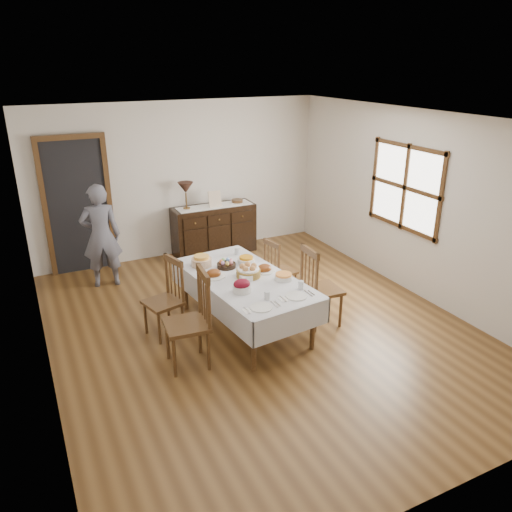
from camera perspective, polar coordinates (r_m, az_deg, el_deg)
name	(u,v)px	position (r m, az deg, el deg)	size (l,w,h in m)	color
ground	(259,327)	(6.48, 0.39, -8.13)	(6.00, 6.00, 0.00)	brown
room_shell	(234,197)	(6.15, -2.56, 6.77)	(5.02, 6.02, 2.65)	white
dining_table	(244,284)	(6.20, -1.36, -3.17)	(1.27, 2.15, 0.70)	silver
chair_left_near	(191,319)	(5.54, -7.39, -7.11)	(0.51, 0.51, 1.12)	#4C3119
chair_left_far	(166,297)	(6.22, -10.22, -4.64)	(0.50, 0.50, 0.99)	#4C3119
chair_right_near	(318,286)	(6.36, 7.15, -3.42)	(0.47, 0.47, 1.07)	#4C3119
chair_right_far	(278,269)	(7.05, 2.56, -1.48)	(0.43, 0.43, 0.89)	#4C3119
sideboard	(214,230)	(8.76, -4.83, 3.03)	(1.43, 0.52, 0.86)	black
person	(101,233)	(7.67, -17.34, 2.57)	(0.52, 0.33, 1.67)	#5A5A67
bread_basket	(248,271)	(6.15, -0.88, -1.78)	(0.30, 0.30, 0.17)	olive
egg_basket	(226,265)	(6.44, -3.41, -0.98)	(0.25, 0.25, 0.11)	black
ham_platter_a	(213,274)	(6.20, -4.88, -2.08)	(0.31, 0.31, 0.11)	silver
ham_platter_b	(264,269)	(6.32, 0.95, -1.49)	(0.27, 0.27, 0.11)	silver
beet_bowl	(242,286)	(5.76, -1.63, -3.47)	(0.21, 0.21, 0.15)	silver
carrot_bowl	(246,260)	(6.56, -1.13, -0.49)	(0.23, 0.23, 0.10)	silver
pineapple_bowl	(202,261)	(6.51, -6.24, -0.59)	(0.27, 0.27, 0.14)	#D5AE8B
casserole_dish	(284,277)	(6.09, 3.17, -2.37)	(0.21, 0.21, 0.08)	silver
butter_dish	(246,278)	(6.04, -1.14, -2.58)	(0.15, 0.11, 0.07)	silver
setting_left	(263,303)	(5.48, 0.77, -5.43)	(0.43, 0.31, 0.10)	silver
setting_right	(297,292)	(5.74, 4.75, -4.16)	(0.43, 0.31, 0.10)	silver
glass_far_a	(205,260)	(6.60, -5.86, -0.41)	(0.07, 0.07, 0.10)	silver
glass_far_b	(237,251)	(6.86, -2.17, 0.58)	(0.07, 0.07, 0.10)	silver
runner	(214,206)	(8.61, -4.79, 5.72)	(1.30, 0.35, 0.01)	white
table_lamp	(186,188)	(8.40, -8.05, 7.65)	(0.26, 0.26, 0.46)	brown
picture_frame	(215,199)	(8.53, -4.72, 6.50)	(0.22, 0.08, 0.28)	beige
deco_bowl	(237,201)	(8.80, -2.16, 6.29)	(0.20, 0.20, 0.06)	#4C3119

